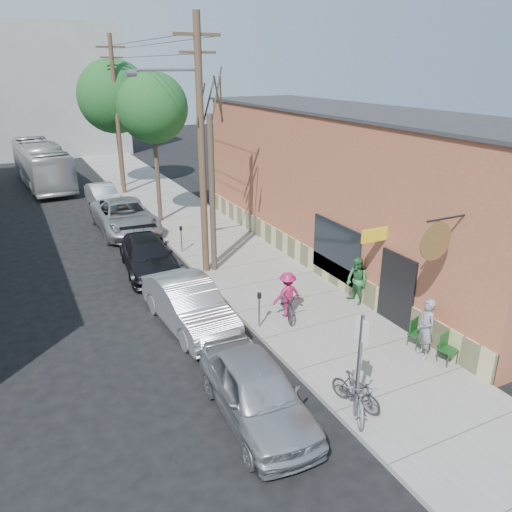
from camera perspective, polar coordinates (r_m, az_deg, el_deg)
name	(u,v)px	position (r m, az deg, el deg)	size (l,w,h in m)	color
ground	(204,358)	(15.53, -5.92, -11.52)	(120.00, 120.00, 0.00)	black
sidewalk	(205,233)	(26.23, -5.86, 2.58)	(4.50, 58.00, 0.15)	gray
cafe_building	(353,187)	(22.48, 10.98, 7.72)	(6.60, 20.20, 6.61)	#9A5439
end_cap_building	(23,91)	(54.45, -25.09, 16.72)	(18.00, 8.00, 12.00)	gray
sign_post	(360,357)	(12.34, 11.75, -11.24)	(0.07, 0.45, 2.80)	slate
parking_meter_near	(259,304)	(16.43, 0.38, -5.53)	(0.14, 0.14, 1.24)	slate
parking_meter_far	(181,235)	(23.30, -8.54, 2.41)	(0.14, 0.14, 1.24)	slate
utility_pole_near	(200,145)	(19.92, -6.42, 12.47)	(3.57, 0.28, 10.00)	#503A28
utility_pole_far	(117,114)	(34.73, -15.60, 15.37)	(1.80, 0.28, 10.00)	#503A28
tree_bare	(212,196)	(20.40, -5.04, 6.87)	(0.24, 0.24, 6.44)	#44392C
tree_leafy_mid	(153,108)	(27.51, -11.72, 16.23)	(3.67, 3.67, 7.93)	#44392C
tree_leafy_far	(114,97)	(36.80, -15.90, 17.13)	(4.94, 4.94, 8.63)	#44392C
patio_chair_a	(418,334)	(16.28, 17.99, -8.48)	(0.50, 0.50, 0.88)	#103C16
patio_chair_b	(448,350)	(15.76, 21.14, -9.95)	(0.50, 0.50, 0.88)	#103C16
patron_grey	(426,328)	(15.63, 18.84, -7.84)	(0.68, 0.45, 1.86)	gray
patron_green	(357,281)	(18.37, 11.44, -2.80)	(0.86, 0.67, 1.77)	#2A6939
cyclist	(287,294)	(17.19, 3.60, -4.40)	(1.04, 0.60, 1.61)	maroon
cyclist_bike	(287,302)	(17.32, 3.58, -5.28)	(0.68, 1.96, 1.03)	black
parked_bike_a	(356,391)	(13.32, 11.33, -14.88)	(0.43, 1.52, 0.91)	black
parked_bike_b	(358,392)	(13.16, 11.60, -14.97)	(0.71, 2.04, 1.07)	slate
car_0	(257,391)	(12.77, 0.07, -15.20)	(1.85, 4.59, 1.56)	#A3A4AB
car_1	(189,305)	(16.95, -7.64, -5.54)	(1.70, 4.87, 1.60)	#B2B4BA
car_2	(148,256)	(21.75, -12.28, 0.02)	(1.99, 4.88, 1.42)	black
car_3	(125,216)	(27.31, -14.77, 4.39)	(2.76, 5.99, 1.67)	#9FA0A7
car_4	(103,196)	(32.67, -17.09, 6.59)	(1.48, 4.23, 1.39)	#95999C
bus	(42,164)	(40.00, -23.28, 9.59)	(2.60, 11.09, 3.09)	silver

